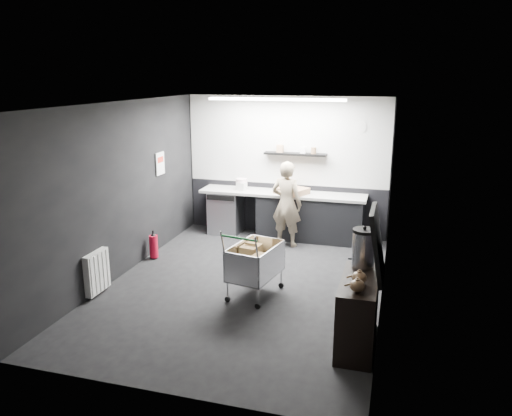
# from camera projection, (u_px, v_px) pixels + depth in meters

# --- Properties ---
(floor) EXTENTS (5.50, 5.50, 0.00)m
(floor) POSITION_uv_depth(u_px,v_px,m) (245.00, 285.00, 7.54)
(floor) COLOR black
(floor) RESTS_ON ground
(ceiling) EXTENTS (5.50, 5.50, 0.00)m
(ceiling) POSITION_uv_depth(u_px,v_px,m) (244.00, 103.00, 6.84)
(ceiling) COLOR silver
(ceiling) RESTS_ON wall_back
(wall_back) EXTENTS (5.50, 0.00, 5.50)m
(wall_back) POSITION_uv_depth(u_px,v_px,m) (286.00, 166.00, 9.75)
(wall_back) COLOR black
(wall_back) RESTS_ON floor
(wall_front) EXTENTS (5.50, 0.00, 5.50)m
(wall_front) POSITION_uv_depth(u_px,v_px,m) (156.00, 267.00, 4.64)
(wall_front) COLOR black
(wall_front) RESTS_ON floor
(wall_left) EXTENTS (0.00, 5.50, 5.50)m
(wall_left) POSITION_uv_depth(u_px,v_px,m) (121.00, 190.00, 7.73)
(wall_left) COLOR black
(wall_left) RESTS_ON floor
(wall_right) EXTENTS (0.00, 5.50, 5.50)m
(wall_right) POSITION_uv_depth(u_px,v_px,m) (387.00, 209.00, 6.66)
(wall_right) COLOR black
(wall_right) RESTS_ON floor
(kitchen_wall_panel) EXTENTS (3.95, 0.02, 1.70)m
(kitchen_wall_panel) POSITION_uv_depth(u_px,v_px,m) (286.00, 141.00, 9.60)
(kitchen_wall_panel) COLOR silver
(kitchen_wall_panel) RESTS_ON wall_back
(dado_panel) EXTENTS (3.95, 0.02, 1.00)m
(dado_panel) POSITION_uv_depth(u_px,v_px,m) (285.00, 208.00, 9.95)
(dado_panel) COLOR black
(dado_panel) RESTS_ON wall_back
(floating_shelf) EXTENTS (1.20, 0.22, 0.04)m
(floating_shelf) POSITION_uv_depth(u_px,v_px,m) (295.00, 154.00, 9.50)
(floating_shelf) COLOR black
(floating_shelf) RESTS_ON wall_back
(wall_clock) EXTENTS (0.20, 0.03, 0.20)m
(wall_clock) POSITION_uv_depth(u_px,v_px,m) (361.00, 127.00, 9.14)
(wall_clock) COLOR silver
(wall_clock) RESTS_ON wall_back
(poster) EXTENTS (0.02, 0.30, 0.40)m
(poster) POSITION_uv_depth(u_px,v_px,m) (160.00, 164.00, 8.88)
(poster) COLOR white
(poster) RESTS_ON wall_left
(poster_red_band) EXTENTS (0.02, 0.22, 0.10)m
(poster_red_band) POSITION_uv_depth(u_px,v_px,m) (160.00, 160.00, 8.86)
(poster_red_band) COLOR red
(poster_red_band) RESTS_ON poster
(radiator) EXTENTS (0.10, 0.50, 0.60)m
(radiator) POSITION_uv_depth(u_px,v_px,m) (97.00, 272.00, 7.14)
(radiator) COLOR silver
(radiator) RESTS_ON wall_left
(ceiling_strip) EXTENTS (2.40, 0.20, 0.04)m
(ceiling_strip) POSITION_uv_depth(u_px,v_px,m) (276.00, 99.00, 8.57)
(ceiling_strip) COLOR white
(ceiling_strip) RESTS_ON ceiling
(prep_counter) EXTENTS (3.20, 0.61, 0.90)m
(prep_counter) POSITION_uv_depth(u_px,v_px,m) (289.00, 215.00, 9.63)
(prep_counter) COLOR black
(prep_counter) RESTS_ON floor
(person) EXTENTS (0.64, 0.48, 1.59)m
(person) POSITION_uv_depth(u_px,v_px,m) (287.00, 204.00, 9.12)
(person) COLOR beige
(person) RESTS_ON floor
(shopping_cart) EXTENTS (0.72, 1.03, 1.02)m
(shopping_cart) POSITION_uv_depth(u_px,v_px,m) (255.00, 263.00, 7.10)
(shopping_cart) COLOR silver
(shopping_cart) RESTS_ON floor
(sideboard) EXTENTS (0.47, 1.11, 1.66)m
(sideboard) POSITION_uv_depth(u_px,v_px,m) (360.00, 302.00, 5.78)
(sideboard) COLOR black
(sideboard) RESTS_ON floor
(fire_extinguisher) EXTENTS (0.15, 0.15, 0.48)m
(fire_extinguisher) POSITION_uv_depth(u_px,v_px,m) (154.00, 246.00, 8.58)
(fire_extinguisher) COLOR red
(fire_extinguisher) RESTS_ON floor
(cardboard_box) EXTENTS (0.69, 0.62, 0.11)m
(cardboard_box) POSITION_uv_depth(u_px,v_px,m) (292.00, 191.00, 9.44)
(cardboard_box) COLOR #9D7554
(cardboard_box) RESTS_ON prep_counter
(pink_tub) EXTENTS (0.22, 0.22, 0.22)m
(pink_tub) POSITION_uv_depth(u_px,v_px,m) (241.00, 184.00, 9.75)
(pink_tub) COLOR silver
(pink_tub) RESTS_ON prep_counter
(white_container) EXTENTS (0.20, 0.18, 0.16)m
(white_container) POSITION_uv_depth(u_px,v_px,m) (242.00, 186.00, 9.70)
(white_container) COLOR silver
(white_container) RESTS_ON prep_counter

